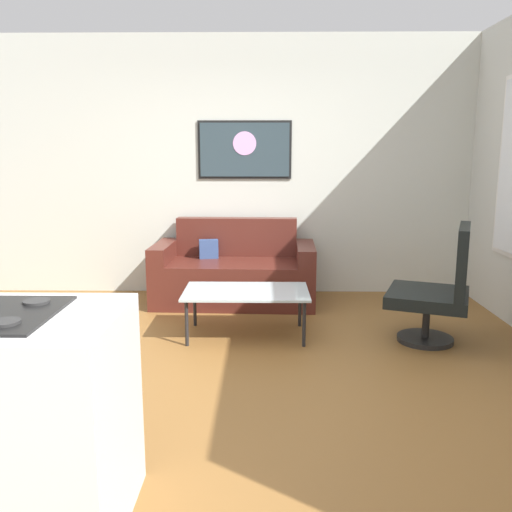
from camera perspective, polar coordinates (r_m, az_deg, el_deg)
The scene contains 6 objects.
ground at distance 3.94m, azimuth -4.23°, elevation -12.86°, with size 6.40×6.40×0.04m, color brown.
back_wall at distance 6.03m, azimuth -2.39°, elevation 9.33°, with size 6.40×0.05×2.80m, color beige.
couch at distance 5.70m, azimuth -2.28°, elevation -1.94°, with size 1.69×0.87×0.86m.
coffee_table at distance 4.63m, azimuth -1.04°, elevation -4.00°, with size 1.06×0.63×0.40m.
armchair at distance 4.68m, azimuth 18.81°, elevation -3.30°, with size 0.83×0.84×0.99m.
wall_painting at distance 5.98m, azimuth -1.20°, elevation 11.14°, with size 1.02×0.03×0.62m.
Camera 1 is at (0.34, -3.59, 1.57)m, focal length 37.93 mm.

